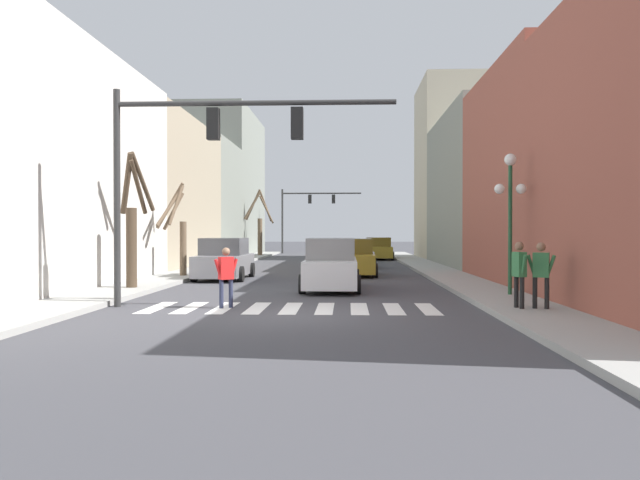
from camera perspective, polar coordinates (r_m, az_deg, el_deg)
name	(u,v)px	position (r m, az deg, el deg)	size (l,w,h in m)	color
ground_plane	(286,315)	(15.17, -3.15, -6.91)	(240.00, 240.00, 0.00)	#424247
sidewalk_left	(44,311)	(16.82, -23.96, -5.95)	(2.02, 90.00, 0.15)	#9E9E99
sidewalk_right	(536,314)	(15.74, 19.18, -6.39)	(2.02, 90.00, 0.15)	#9E9E99
building_row_left	(157,177)	(38.95, -14.70, 5.60)	(6.00, 54.89, 12.97)	beige
building_row_right	(514,176)	(33.45, 17.28, 5.58)	(6.00, 42.52, 13.24)	#934C3D
crosswalk_stripes	(291,308)	(16.58, -2.66, -6.25)	(7.65, 2.60, 0.01)	white
traffic_signal_near	(201,147)	(17.14, -10.83, 8.37)	(7.58, 0.28, 5.85)	#2D2D2D
traffic_signal_far	(306,206)	(59.65, -1.30, 3.10)	(7.63, 0.28, 6.15)	#2D2D2D
street_lamp_right_corner	(510,195)	(19.50, 17.00, 3.99)	(0.95, 0.36, 4.21)	#1E4C2D
car_at_intersection	(331,266)	(21.77, 1.01, -2.38)	(2.01, 4.88, 1.81)	white
car_driving_toward_lane	(357,255)	(35.36, 3.44, -1.35)	(1.99, 4.44, 1.58)	silver
car_parked_left_mid	(224,260)	(27.02, -8.74, -1.83)	(2.13, 4.68, 1.77)	gray
car_parked_right_far	(378,249)	(46.12, 5.34, -0.85)	(2.14, 4.27, 1.64)	#A38423
car_parked_right_mid	(347,251)	(40.98, 2.49, -1.05)	(2.11, 4.40, 1.63)	white
car_parked_right_near	(353,258)	(29.12, 3.04, -1.68)	(2.15, 4.69, 1.71)	#A38423
pedestrian_near_right_corner	(541,270)	(16.08, 19.55, -2.56)	(0.67, 0.34, 1.61)	black
pedestrian_on_left_sidewalk	(519,269)	(16.02, 17.75, -2.53)	(0.29, 0.70, 1.63)	black
pedestrian_waiting_at_curb	(226,272)	(16.72, -8.58, -2.93)	(0.61, 0.47, 1.61)	#282D47
street_tree_right_far	(259,224)	(51.48, -5.57, 1.47)	(2.44, 1.53, 5.42)	brown
street_tree_left_near	(133,224)	(22.22, -16.75, 1.40)	(0.98, 1.91, 4.60)	#473828
street_tree_left_far	(178,229)	(27.48, -12.85, 0.95)	(1.44, 1.68, 4.03)	brown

